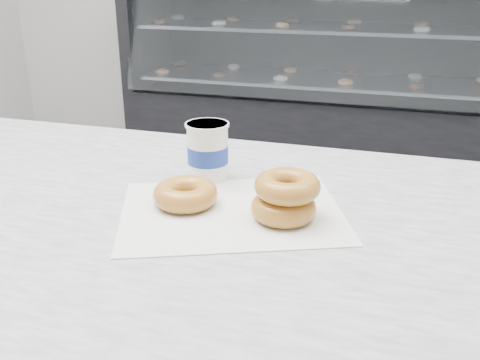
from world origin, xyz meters
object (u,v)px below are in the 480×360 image
object	(u,v)px
coffee_cup	(208,151)
display_case	(316,93)
donut_stack	(285,197)
donut_single	(185,194)

from	to	relation	value
coffee_cup	display_case	bearing A→B (deg)	99.12
donut_stack	coffee_cup	bearing A→B (deg)	143.83
donut_single	coffee_cup	world-z (taller)	coffee_cup
display_case	donut_single	world-z (taller)	display_case
donut_single	coffee_cup	size ratio (longest dim) A/B	1.01
display_case	donut_single	distance (m)	2.74
donut_single	donut_stack	bearing A→B (deg)	-0.87
display_case	donut_stack	bearing A→B (deg)	-82.13
donut_single	coffee_cup	bearing A→B (deg)	92.59
donut_stack	coffee_cup	size ratio (longest dim) A/B	1.22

